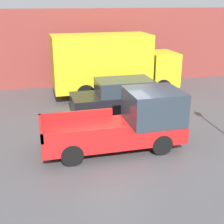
# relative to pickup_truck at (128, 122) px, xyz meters

# --- Properties ---
(ground_plane) EXTENTS (60.00, 60.00, 0.00)m
(ground_plane) POSITION_rel_pickup_truck_xyz_m (-0.30, 0.01, -1.00)
(ground_plane) COLOR #4C4C4F
(building_wall) EXTENTS (28.00, 0.15, 4.84)m
(building_wall) POSITION_rel_pickup_truck_xyz_m (-0.30, 9.66, 1.42)
(building_wall) COLOR brown
(building_wall) RESTS_ON ground
(pickup_truck) EXTENTS (5.23, 2.09, 2.17)m
(pickup_truck) POSITION_rel_pickup_truck_xyz_m (0.00, 0.00, 0.00)
(pickup_truck) COLOR red
(pickup_truck) RESTS_ON ground
(car) EXTENTS (4.86, 1.95, 1.70)m
(car) POSITION_rel_pickup_truck_xyz_m (0.85, 3.72, -0.15)
(car) COLOR black
(car) RESTS_ON ground
(delivery_truck) EXTENTS (7.21, 2.36, 3.52)m
(delivery_truck) POSITION_rel_pickup_truck_xyz_m (1.07, 6.83, 0.89)
(delivery_truck) COLOR gold
(delivery_truck) RESTS_ON ground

